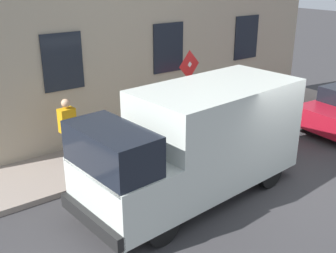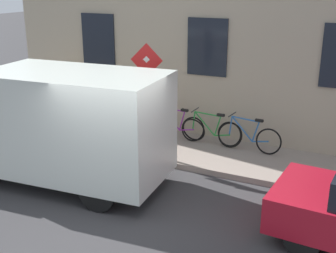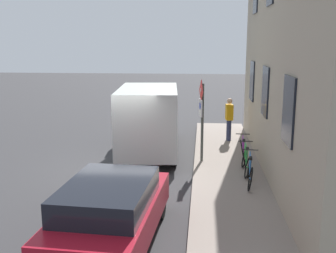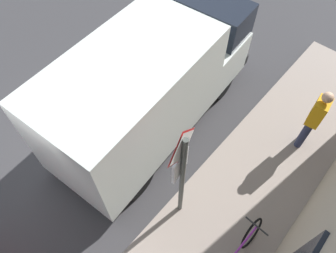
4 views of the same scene
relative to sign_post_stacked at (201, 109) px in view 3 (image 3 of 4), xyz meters
name	(u,v)px [view 3 (image 3 of 4)]	position (x,y,z in m)	size (l,w,h in m)	color
ground_plane	(121,170)	(-2.58, -0.75, -1.92)	(80.00, 80.00, 0.00)	#343335
sidewalk_slab	(228,171)	(0.87, -0.75, -1.85)	(2.15, 14.43, 0.14)	gray
building_facade	(281,42)	(2.29, -0.75, 2.15)	(0.75, 12.43, 8.12)	tan
sign_post_stacked	(201,109)	(0.00, 0.00, 0.00)	(0.19, 0.56, 2.64)	#474C47
delivery_van	(149,118)	(-1.90, 1.30, -0.58)	(2.41, 5.47, 2.50)	silver
parked_hatchback	(111,211)	(-1.76, -5.60, -1.18)	(2.00, 4.10, 1.38)	maroon
bicycle_blue	(250,171)	(1.39, -2.14, -1.40)	(0.46, 1.71, 0.89)	black
bicycle_green	(246,161)	(1.39, -1.13, -1.40)	(0.46, 1.71, 0.89)	black
bicycle_purple	(243,152)	(1.39, -0.11, -1.40)	(0.46, 1.72, 0.89)	black
pedestrian	(229,118)	(1.11, 3.02, -0.84)	(0.31, 0.43, 1.72)	#262B47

